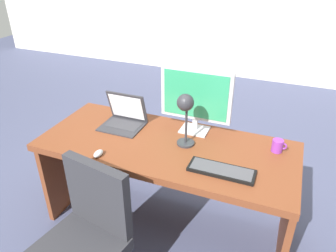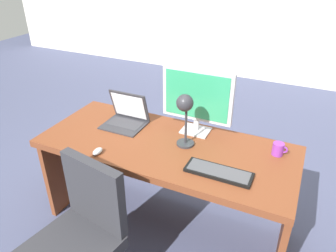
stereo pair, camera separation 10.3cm
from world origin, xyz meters
The scene contains 9 objects.
ground centered at (0.00, 1.50, 0.00)m, with size 12.00×12.00×0.00m, color #474C6B.
desk centered at (0.00, 0.04, 0.55)m, with size 1.75×0.73×0.73m.
monitor centered at (0.12, 0.25, 1.00)m, with size 0.51×0.16×0.47m.
laptop centered at (-0.39, 0.15, 0.81)m, with size 0.30×0.26×0.24m.
keyboard centered at (0.43, -0.17, 0.74)m, with size 0.40×0.14×0.02m.
mouse centered at (-0.35, -0.30, 0.75)m, with size 0.05×0.08×0.04m.
desk_lamp centered at (0.12, 0.02, 1.01)m, with size 0.12×0.14×0.38m.
coffee_mug centered at (0.71, 0.19, 0.78)m, with size 0.10×0.07×0.08m.
office_chair centered at (-0.23, -0.71, 0.35)m, with size 0.56×0.56×0.88m.
Camera 1 is at (0.70, -1.71, 1.90)m, focal length 34.11 mm.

